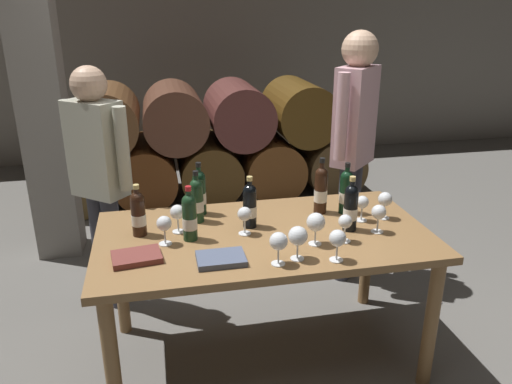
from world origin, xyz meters
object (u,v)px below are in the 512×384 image
Objects in this scene: leather_ledger at (137,257)px; wine_glass_0 at (298,237)px; wine_bottle_0 at (346,191)px; wine_glass_6 at (379,213)px; wine_glass_1 at (362,203)px; tasting_notebook at (221,259)px; wine_bottle_6 at (138,213)px; wine_bottle_4 at (199,192)px; wine_bottle_2 at (190,216)px; dining_table at (264,249)px; taster_seated_left at (99,171)px; wine_glass_2 at (164,225)px; wine_glass_8 at (316,223)px; wine_bottle_5 at (321,189)px; sommelier_presenting at (354,136)px; wine_bottle_1 at (197,200)px; wine_glass_4 at (385,200)px; wine_glass_7 at (177,213)px; wine_glass_3 at (345,223)px; wine_bottle_7 at (250,205)px; wine_glass_9 at (279,242)px; wine_glass_10 at (338,239)px; wine_glass_5 at (245,215)px; wine_bottle_3 at (351,207)px.

wine_glass_0 is at bearing -18.92° from leather_ledger.
wine_glass_6 is at bearing -76.39° from wine_bottle_0.
wine_glass_1 reaches higher than tasting_notebook.
wine_bottle_4 is at bearing 33.06° from wine_bottle_6.
wine_bottle_2 is at bearing 173.09° from wine_glass_6.
wine_glass_6 is at bearing -26.34° from wine_bottle_4.
taster_seated_left is (-0.86, 0.72, 0.25)m from dining_table.
wine_glass_0 is 0.11× the size of taster_seated_left.
taster_seated_left is (-0.24, 0.62, 0.04)m from wine_bottle_6.
taster_seated_left is at bearing 115.65° from wine_glass_2.
wine_bottle_4 reaches higher than wine_glass_8.
wine_glass_6 is at bearing -6.91° from wine_bottle_2.
wine_bottle_5 is 1.18× the size of wine_bottle_6.
wine_bottle_1 is at bearing -154.00° from sommelier_presenting.
wine_glass_7 is at bearing 177.37° from wine_glass_4.
sommelier_presenting is (0.78, 0.75, 0.37)m from dining_table.
leather_ledger is at bearing 165.78° from tasting_notebook.
wine_glass_3 is at bearing -0.21° from wine_glass_8.
wine_bottle_7 is 1.86× the size of wine_glass_6.
wine_bottle_5 reaches higher than wine_glass_0.
wine_glass_7 is (-0.93, -0.07, -0.02)m from wine_bottle_0.
wine_bottle_6 is at bearing 177.47° from wine_glass_4.
wine_glass_7 is 1.38m from sommelier_presenting.
wine_bottle_4 is 0.33m from wine_bottle_7.
wine_glass_2 is 0.95× the size of wine_glass_9.
wine_bottle_7 is at bearing -0.91° from wine_glass_7.
wine_bottle_5 is 0.80m from wine_glass_7.
wine_bottle_0 reaches higher than wine_bottle_2.
tasting_notebook is at bearing -150.73° from wine_bottle_0.
wine_glass_10 is 0.69× the size of leather_ledger.
wine_bottle_6 is (-0.33, -0.21, -0.01)m from wine_bottle_4.
leather_ledger is (-0.54, -0.17, -0.09)m from wine_glass_5.
wine_bottle_0 reaches higher than wine_bottle_1.
wine_glass_0 is 0.37m from wine_glass_5.
wine_bottle_2 is 1.85× the size of wine_glass_10.
wine_glass_10 reaches higher than wine_glass_1.
dining_table is 0.62m from wine_glass_6.
wine_bottle_3 is 0.15m from wine_glass_3.
wine_bottle_6 is 0.52m from tasting_notebook.
wine_bottle_7 is 1.02m from taster_seated_left.
wine_bottle_4 reaches higher than wine_glass_2.
wine_glass_1 is 0.49m from wine_glass_10.
wine_glass_2 is at bearing -126.43° from wine_bottle_1.
wine_bottle_2 is at bearing -60.26° from wine_glass_7.
wine_glass_1 is 0.15m from wine_glass_6.
wine_bottle_3 is 2.04× the size of wine_glass_1.
wine_bottle_3 is at bearing -112.55° from sommelier_presenting.
wine_glass_1 and wine_glass_3 have the same top height.
wine_bottle_4 is 1.96× the size of wine_glass_10.
wine_glass_0 reaches higher than wine_glass_5.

